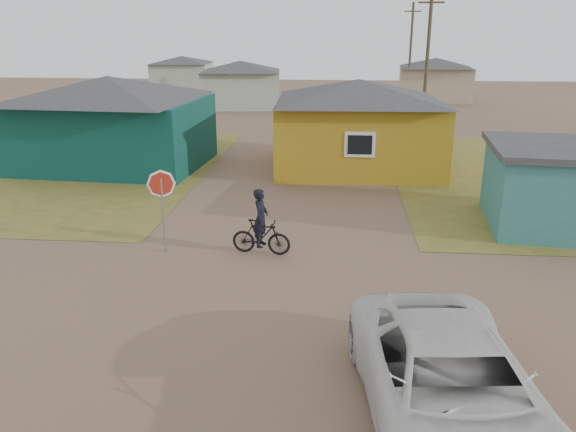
% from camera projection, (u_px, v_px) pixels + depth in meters
% --- Properties ---
extents(ground, '(120.00, 120.00, 0.00)m').
position_uv_depth(ground, '(260.00, 315.00, 12.25)').
color(ground, brown).
extents(house_teal, '(8.93, 7.08, 4.00)m').
position_uv_depth(house_teal, '(111.00, 121.00, 25.04)').
color(house_teal, '#0A3731').
rests_on(house_teal, ground).
extents(house_yellow, '(7.72, 6.76, 3.90)m').
position_uv_depth(house_yellow, '(358.00, 123.00, 24.64)').
color(house_yellow, '#A47E19').
rests_on(house_yellow, ground).
extents(house_pale_west, '(7.04, 6.15, 3.60)m').
position_uv_depth(house_pale_west, '(241.00, 83.00, 44.28)').
color(house_pale_west, '#9FAC94').
rests_on(house_pale_west, ground).
extents(house_beige_east, '(6.95, 6.05, 3.60)m').
position_uv_depth(house_beige_east, '(435.00, 79.00, 48.65)').
color(house_beige_east, tan).
rests_on(house_beige_east, ground).
extents(house_pale_north, '(6.28, 5.81, 3.40)m').
position_uv_depth(house_pale_north, '(182.00, 73.00, 56.30)').
color(house_pale_north, '#9FAC94').
rests_on(house_pale_north, ground).
extents(utility_pole_near, '(1.40, 0.20, 8.00)m').
position_uv_depth(utility_pole_near, '(427.00, 63.00, 31.20)').
color(utility_pole_near, '#473D2A').
rests_on(utility_pole_near, ground).
extents(utility_pole_far, '(1.40, 0.20, 8.00)m').
position_uv_depth(utility_pole_far, '(410.00, 52.00, 46.24)').
color(utility_pole_far, '#473D2A').
rests_on(utility_pole_far, ground).
extents(stop_sign, '(0.77, 0.11, 2.36)m').
position_uv_depth(stop_sign, '(162.00, 192.00, 15.19)').
color(stop_sign, gray).
rests_on(stop_sign, ground).
extents(cyclist, '(1.69, 0.67, 1.86)m').
position_uv_depth(cyclist, '(261.00, 231.00, 15.40)').
color(cyclist, black).
rests_on(cyclist, ground).
extents(vehicle, '(3.12, 5.80, 1.55)m').
position_uv_depth(vehicle, '(451.00, 388.00, 8.49)').
color(vehicle, silver).
rests_on(vehicle, ground).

